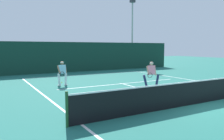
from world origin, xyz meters
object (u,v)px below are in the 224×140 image
object	(u,v)px
tennis_ball	(62,82)
light_pole	(132,26)
player_far	(62,72)
player_near	(151,73)

from	to	relation	value
tennis_ball	light_pole	distance (m)	14.44
tennis_ball	light_pole	world-z (taller)	light_pole
light_pole	player_far	bearing A→B (deg)	-142.15
player_near	player_far	distance (m)	5.48
player_near	light_pole	xyz separation A→B (m)	(7.03, 12.13, 4.03)
player_near	player_far	bearing A→B (deg)	-14.41
player_near	player_far	world-z (taller)	player_near
tennis_ball	light_pole	bearing A→B (deg)	34.88
player_near	tennis_ball	size ratio (longest dim) A/B	23.48
tennis_ball	light_pole	xyz separation A→B (m)	(11.16, 7.78, 4.84)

